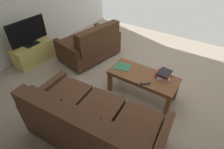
{
  "coord_description": "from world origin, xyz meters",
  "views": [
    {
      "loc": [
        -1.08,
        2.41,
        2.3
      ],
      "look_at": [
        0.06,
        0.67,
        0.67
      ],
      "focal_mm": 28.04,
      "sensor_mm": 36.0,
      "label": 1
    }
  ],
  "objects_px": {
    "loveseat_near": "(91,45)",
    "loose_magazine": "(122,67)",
    "coffee_table": "(143,78)",
    "flat_tv": "(28,32)",
    "book_stack": "(164,74)",
    "sofa_main": "(92,124)",
    "tv_stand": "(34,53)",
    "tv_remote": "(145,83)"
  },
  "relations": [
    {
      "from": "loveseat_near",
      "to": "loose_magazine",
      "type": "bearing_deg",
      "value": 156.91
    },
    {
      "from": "coffee_table",
      "to": "loveseat_near",
      "type": "bearing_deg",
      "value": -17.52
    },
    {
      "from": "loveseat_near",
      "to": "coffee_table",
      "type": "xyz_separation_m",
      "value": [
        -1.55,
        0.49,
        0.03
      ]
    },
    {
      "from": "flat_tv",
      "to": "book_stack",
      "type": "bearing_deg",
      "value": -170.01
    },
    {
      "from": "sofa_main",
      "to": "loose_magazine",
      "type": "bearing_deg",
      "value": -77.37
    },
    {
      "from": "coffee_table",
      "to": "loose_magazine",
      "type": "bearing_deg",
      "value": -1.23
    },
    {
      "from": "tv_stand",
      "to": "flat_tv",
      "type": "distance_m",
      "value": 0.51
    },
    {
      "from": "sofa_main",
      "to": "flat_tv",
      "type": "relative_size",
      "value": 2.2
    },
    {
      "from": "book_stack",
      "to": "tv_remote",
      "type": "xyz_separation_m",
      "value": [
        0.17,
        0.35,
        -0.03
      ]
    },
    {
      "from": "coffee_table",
      "to": "tv_remote",
      "type": "bearing_deg",
      "value": 121.7
    },
    {
      "from": "loveseat_near",
      "to": "sofa_main",
      "type": "bearing_deg",
      "value": 129.12
    },
    {
      "from": "coffee_table",
      "to": "book_stack",
      "type": "xyz_separation_m",
      "value": [
        -0.29,
        -0.16,
        0.11
      ]
    },
    {
      "from": "sofa_main",
      "to": "tv_stand",
      "type": "height_order",
      "value": "sofa_main"
    },
    {
      "from": "loveseat_near",
      "to": "tv_remote",
      "type": "bearing_deg",
      "value": 157.72
    },
    {
      "from": "sofa_main",
      "to": "coffee_table",
      "type": "relative_size",
      "value": 1.61
    },
    {
      "from": "tv_remote",
      "to": "loose_magazine",
      "type": "xyz_separation_m",
      "value": [
        0.54,
        -0.2,
        -0.01
      ]
    },
    {
      "from": "coffee_table",
      "to": "tv_remote",
      "type": "distance_m",
      "value": 0.24
    },
    {
      "from": "tv_remote",
      "to": "loose_magazine",
      "type": "distance_m",
      "value": 0.58
    },
    {
      "from": "tv_stand",
      "to": "tv_remote",
      "type": "height_order",
      "value": "tv_remote"
    },
    {
      "from": "loveseat_near",
      "to": "tv_remote",
      "type": "height_order",
      "value": "loveseat_near"
    },
    {
      "from": "loose_magazine",
      "to": "sofa_main",
      "type": "bearing_deg",
      "value": -2.75
    },
    {
      "from": "coffee_table",
      "to": "book_stack",
      "type": "relative_size",
      "value": 3.54
    },
    {
      "from": "loveseat_near",
      "to": "flat_tv",
      "type": "relative_size",
      "value": 1.67
    },
    {
      "from": "coffee_table",
      "to": "flat_tv",
      "type": "relative_size",
      "value": 1.37
    },
    {
      "from": "sofa_main",
      "to": "tv_stand",
      "type": "distance_m",
      "value": 2.57
    },
    {
      "from": "coffee_table",
      "to": "book_stack",
      "type": "height_order",
      "value": "book_stack"
    },
    {
      "from": "flat_tv",
      "to": "book_stack",
      "type": "distance_m",
      "value": 2.9
    },
    {
      "from": "sofa_main",
      "to": "loveseat_near",
      "type": "relative_size",
      "value": 1.32
    },
    {
      "from": "sofa_main",
      "to": "flat_tv",
      "type": "distance_m",
      "value": 2.59
    },
    {
      "from": "sofa_main",
      "to": "tv_stand",
      "type": "xyz_separation_m",
      "value": [
        2.41,
        -0.9,
        -0.16
      ]
    },
    {
      "from": "tv_stand",
      "to": "coffee_table",
      "type": "bearing_deg",
      "value": -172.37
    },
    {
      "from": "book_stack",
      "to": "tv_stand",
      "type": "bearing_deg",
      "value": 9.97
    },
    {
      "from": "loveseat_near",
      "to": "book_stack",
      "type": "relative_size",
      "value": 4.31
    },
    {
      "from": "sofa_main",
      "to": "tv_remote",
      "type": "xyz_separation_m",
      "value": [
        -0.26,
        -1.04,
        0.08
      ]
    },
    {
      "from": "flat_tv",
      "to": "loose_magazine",
      "type": "bearing_deg",
      "value": -170.62
    },
    {
      "from": "flat_tv",
      "to": "loose_magazine",
      "type": "height_order",
      "value": "flat_tv"
    },
    {
      "from": "coffee_table",
      "to": "sofa_main",
      "type": "bearing_deg",
      "value": 83.4
    },
    {
      "from": "book_stack",
      "to": "tv_remote",
      "type": "height_order",
      "value": "book_stack"
    },
    {
      "from": "flat_tv",
      "to": "loose_magazine",
      "type": "relative_size",
      "value": 3.08
    },
    {
      "from": "flat_tv",
      "to": "book_stack",
      "type": "height_order",
      "value": "flat_tv"
    },
    {
      "from": "tv_stand",
      "to": "book_stack",
      "type": "relative_size",
      "value": 2.73
    },
    {
      "from": "coffee_table",
      "to": "flat_tv",
      "type": "height_order",
      "value": "flat_tv"
    }
  ]
}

